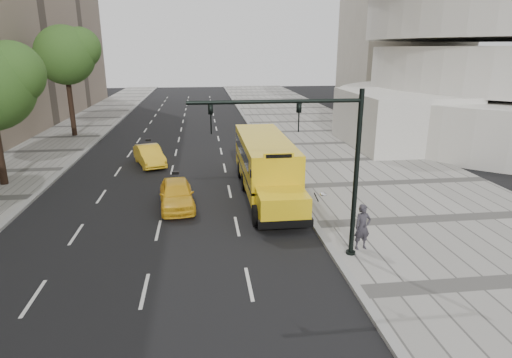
{
  "coord_description": "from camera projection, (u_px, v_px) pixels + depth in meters",
  "views": [
    {
      "loc": [
        1.11,
        -22.87,
        7.7
      ],
      "look_at": [
        3.5,
        -4.0,
        1.9
      ],
      "focal_mm": 30.0,
      "sensor_mm": 36.0,
      "label": 1
    }
  ],
  "objects": [
    {
      "name": "curb_far",
      "position": [
        33.0,
        198.0,
        22.83
      ],
      "size": [
        0.3,
        140.0,
        0.15
      ],
      "primitive_type": "cube",
      "color": "gray",
      "rests_on": "ground"
    },
    {
      "name": "tree_c",
      "position": [
        66.0,
        55.0,
        37.02
      ],
      "size": [
        5.69,
        5.06,
        9.72
      ],
      "color": "black",
      "rests_on": "ground"
    },
    {
      "name": "traffic_signal",
      "position": [
        319.0,
        155.0,
        15.14
      ],
      "size": [
        6.18,
        0.36,
        6.4
      ],
      "color": "black",
      "rests_on": "ground"
    },
    {
      "name": "school_bus",
      "position": [
        265.0,
        161.0,
        23.68
      ],
      "size": [
        2.96,
        11.56,
        3.19
      ],
      "color": "yellow",
      "rests_on": "ground"
    },
    {
      "name": "curb_museum",
      "position": [
        290.0,
        188.0,
        24.52
      ],
      "size": [
        0.3,
        140.0,
        0.15
      ],
      "primitive_type": "cube",
      "color": "gray",
      "rests_on": "ground"
    },
    {
      "name": "ground",
      "position": [
        185.0,
        193.0,
        23.82
      ],
      "size": [
        140.0,
        140.0,
        0.0
      ],
      "primitive_type": "plane",
      "color": "black",
      "rests_on": "ground"
    },
    {
      "name": "taxi_far",
      "position": [
        149.0,
        155.0,
        29.39
      ],
      "size": [
        2.71,
        4.4,
        1.37
      ],
      "primitive_type": "imported",
      "rotation": [
        0.0,
        0.0,
        0.33
      ],
      "color": "yellow",
      "rests_on": "ground"
    },
    {
      "name": "pedestrian",
      "position": [
        363.0,
        227.0,
        16.61
      ],
      "size": [
        0.73,
        0.53,
        1.83
      ],
      "primitive_type": "imported",
      "rotation": [
        0.0,
        0.0,
        0.15
      ],
      "color": "#322F36",
      "rests_on": "sidewalk_museum"
    },
    {
      "name": "sidewalk_museum",
      "position": [
        390.0,
        184.0,
        25.24
      ],
      "size": [
        12.0,
        140.0,
        0.15
      ],
      "primitive_type": "cube",
      "color": "gray",
      "rests_on": "ground"
    },
    {
      "name": "taxi_near",
      "position": [
        177.0,
        194.0,
        21.51
      ],
      "size": [
        2.06,
        4.27,
        1.4
      ],
      "primitive_type": "imported",
      "rotation": [
        0.0,
        0.0,
        0.1
      ],
      "color": "yellow",
      "rests_on": "ground"
    }
  ]
}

